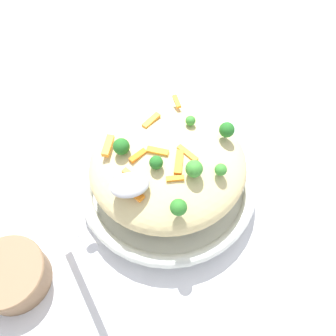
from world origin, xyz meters
The scene contains 22 objects.
ground_plane centered at (0.00, 0.00, 0.00)m, with size 2.40×2.40×0.00m, color silver.
serving_bowl centered at (0.00, 0.00, 0.03)m, with size 0.30×0.30×0.05m.
pasta_mound centered at (0.00, 0.00, 0.09)m, with size 0.25×0.24×0.08m, color #DBC689.
carrot_piece_0 centered at (0.02, 0.00, 0.13)m, with size 0.03×0.01×0.01m, color orange.
carrot_piece_1 centered at (0.05, 0.00, 0.13)m, with size 0.03×0.01×0.01m, color orange.
carrot_piece_2 centered at (-0.01, 0.02, 0.13)m, with size 0.04×0.01×0.01m, color orange.
carrot_piece_3 centered at (0.01, -0.06, 0.12)m, with size 0.03×0.01×0.01m, color orange.
carrot_piece_4 centered at (-0.03, 0.01, 0.13)m, with size 0.04×0.01×0.01m, color orange.
carrot_piece_5 centered at (0.00, 0.05, 0.13)m, with size 0.03×0.01×0.01m, color orange.
carrot_piece_6 centered at (0.06, 0.03, 0.13)m, with size 0.03×0.01×0.01m, color orange.
carrot_piece_7 centered at (0.06, 0.05, 0.12)m, with size 0.04×0.01×0.01m, color orange.
carrot_piece_8 centered at (0.09, -0.03, 0.12)m, with size 0.04×0.01×0.01m, color orange.
carrot_piece_9 centered at (-0.04, -0.10, 0.12)m, with size 0.03×0.01×0.01m, color orange.
broccoli_floret_0 centered at (-0.03, 0.05, 0.14)m, with size 0.03×0.03×0.03m.
broccoli_floret_1 centered at (-0.09, -0.01, 0.13)m, with size 0.02×0.02×0.03m.
broccoli_floret_2 centered at (0.07, -0.02, 0.14)m, with size 0.03×0.03×0.03m.
broccoli_floret_3 centered at (0.01, 0.10, 0.14)m, with size 0.02×0.02×0.03m.
broccoli_floret_4 centered at (-0.07, 0.05, 0.13)m, with size 0.02×0.02×0.02m.
broccoli_floret_5 centered at (0.02, 0.02, 0.14)m, with size 0.02×0.02×0.03m.
broccoli_floret_6 centered at (-0.05, -0.04, 0.13)m, with size 0.02×0.02×0.02m.
serving_spoon centered at (0.10, 0.06, 0.15)m, with size 0.15×0.17×0.11m.
companion_bowl centered at (0.26, 0.11, 0.03)m, with size 0.11×0.11×0.05m.
Camera 1 is at (0.06, 0.29, 0.56)m, focal length 37.49 mm.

